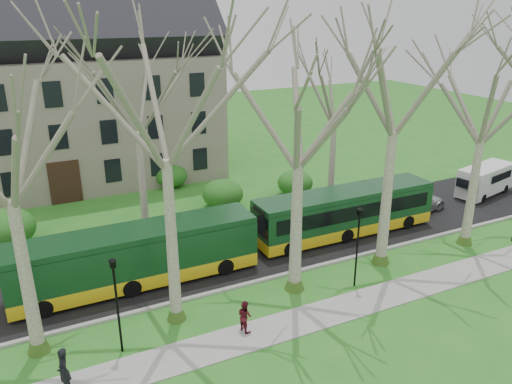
% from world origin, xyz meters
% --- Properties ---
extents(ground, '(120.00, 120.00, 0.00)m').
position_xyz_m(ground, '(0.00, 0.00, 0.00)').
color(ground, '#267722').
rests_on(ground, ground).
extents(sidewalk, '(70.00, 2.00, 0.06)m').
position_xyz_m(sidewalk, '(0.00, -2.50, 0.03)').
color(sidewalk, gray).
rests_on(sidewalk, ground).
extents(road, '(80.00, 8.00, 0.06)m').
position_xyz_m(road, '(0.00, 5.50, 0.03)').
color(road, black).
rests_on(road, ground).
extents(curb, '(80.00, 0.25, 0.14)m').
position_xyz_m(curb, '(0.00, 1.50, 0.07)').
color(curb, '#A5A39E').
rests_on(curb, ground).
extents(building, '(26.50, 12.20, 16.00)m').
position_xyz_m(building, '(-6.00, 24.00, 8.07)').
color(building, gray).
rests_on(building, ground).
extents(tree_row_verge, '(49.00, 7.00, 14.00)m').
position_xyz_m(tree_row_verge, '(0.00, 0.30, 7.00)').
color(tree_row_verge, gray).
rests_on(tree_row_verge, ground).
extents(tree_row_far, '(33.00, 7.00, 12.00)m').
position_xyz_m(tree_row_far, '(-1.33, 11.00, 6.00)').
color(tree_row_far, gray).
rests_on(tree_row_far, ground).
extents(lamp_row, '(36.22, 0.22, 4.30)m').
position_xyz_m(lamp_row, '(-0.00, -1.00, 2.57)').
color(lamp_row, black).
rests_on(lamp_row, ground).
extents(hedges, '(30.60, 8.60, 2.00)m').
position_xyz_m(hedges, '(-4.67, 14.00, 1.00)').
color(hedges, '#204D16').
rests_on(hedges, ground).
extents(bus_lead, '(12.53, 2.67, 3.13)m').
position_xyz_m(bus_lead, '(-4.01, 4.15, 1.63)').
color(bus_lead, '#113C1B').
rests_on(bus_lead, road).
extents(bus_follow, '(12.04, 2.58, 3.01)m').
position_xyz_m(bus_follow, '(9.18, 4.43, 1.56)').
color(bus_follow, '#113C1B').
rests_on(bus_follow, road).
extents(sedan, '(4.92, 2.57, 1.36)m').
position_xyz_m(sedan, '(15.95, 5.23, 0.74)').
color(sedan, '#B9B9BE').
rests_on(sedan, road).
extents(van_a, '(5.48, 2.96, 2.27)m').
position_xyz_m(van_a, '(23.04, 5.56, 1.19)').
color(van_a, white).
rests_on(van_a, road).
extents(pedestrian_a, '(0.54, 0.73, 1.83)m').
position_xyz_m(pedestrian_a, '(-8.39, -2.47, 0.97)').
color(pedestrian_a, black).
rests_on(pedestrian_a, sidewalk).
extents(pedestrian_b, '(0.71, 0.82, 1.48)m').
position_xyz_m(pedestrian_b, '(-0.77, -2.02, 0.80)').
color(pedestrian_b, '#51121C').
rests_on(pedestrian_b, sidewalk).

